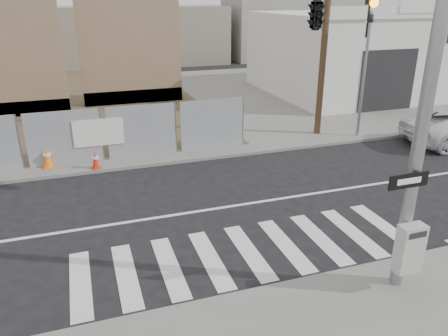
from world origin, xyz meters
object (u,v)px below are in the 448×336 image
object	(u,v)px
signal_pole	(345,48)
traffic_cone_d	(95,160)
auto_shop	(364,52)
traffic_cone_c	(47,158)

from	to	relation	value
signal_pole	traffic_cone_d	xyz separation A→B (m)	(-5.73, 6.27, -4.35)
signal_pole	traffic_cone_d	size ratio (longest dim) A/B	11.16
auto_shop	traffic_cone_c	distance (m)	20.62
signal_pole	traffic_cone_c	distance (m)	10.98
traffic_cone_c	traffic_cone_d	xyz separation A→B (m)	(1.63, -0.66, -0.06)
traffic_cone_d	traffic_cone_c	bearing A→B (deg)	157.83
signal_pole	traffic_cone_c	bearing A→B (deg)	136.73
traffic_cone_c	traffic_cone_d	bearing A→B (deg)	-22.17
traffic_cone_c	signal_pole	bearing A→B (deg)	-43.27
signal_pole	auto_shop	size ratio (longest dim) A/B	0.58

